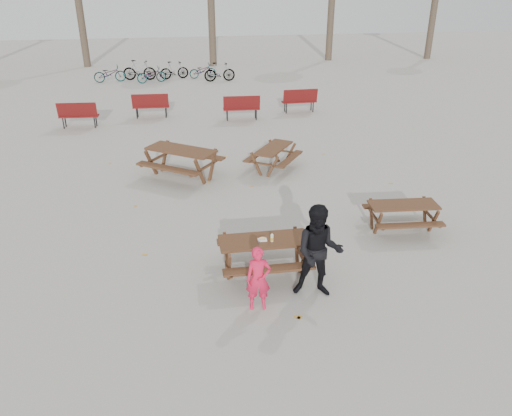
{
  "coord_description": "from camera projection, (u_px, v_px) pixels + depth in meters",
  "views": [
    {
      "loc": [
        -1.55,
        -8.59,
        5.67
      ],
      "look_at": [
        0.0,
        1.0,
        1.0
      ],
      "focal_mm": 35.0,
      "sensor_mm": 36.0,
      "label": 1
    }
  ],
  "objects": [
    {
      "name": "adult",
      "position": [
        319.0,
        252.0,
        9.24
      ],
      "size": [
        1.06,
        0.91,
        1.86
      ],
      "primitive_type": "imported",
      "rotation": [
        0.0,
        0.0,
        -0.26
      ],
      "color": "black",
      "rests_on": "ground"
    },
    {
      "name": "bread_roll",
      "position": [
        262.0,
        238.0,
        9.92
      ],
      "size": [
        0.14,
        0.06,
        0.05
      ],
      "primitive_type": "ellipsoid",
      "color": "tan",
      "rests_on": "food_tray"
    },
    {
      "name": "bicycle_row",
      "position": [
        163.0,
        72.0,
        27.82
      ],
      "size": [
        7.76,
        1.87,
        1.1
      ],
      "color": "black",
      "rests_on": "ground"
    },
    {
      "name": "fallen_leaves",
      "position": [
        266.0,
        217.0,
        12.62
      ],
      "size": [
        11.0,
        11.0,
        0.01
      ],
      "primitive_type": null,
      "color": "gold",
      "rests_on": "ground"
    },
    {
      "name": "ground",
      "position": [
        264.0,
        272.0,
        10.33
      ],
      "size": [
        80.0,
        80.0,
        0.0
      ],
      "primitive_type": "plane",
      "color": "gray",
      "rests_on": "ground"
    },
    {
      "name": "park_bench_row",
      "position": [
        195.0,
        107.0,
        20.66
      ],
      "size": [
        10.68,
        1.63,
        1.03
      ],
      "color": "maroon",
      "rests_on": "ground"
    },
    {
      "name": "picnic_table_north",
      "position": [
        182.0,
        163.0,
        14.84
      ],
      "size": [
        2.65,
        2.56,
        0.89
      ],
      "primitive_type": null,
      "rotation": [
        0.0,
        0.0,
        -0.63
      ],
      "color": "#3B1F15",
      "rests_on": "ground"
    },
    {
      "name": "picnic_table_far",
      "position": [
        273.0,
        158.0,
        15.51
      ],
      "size": [
        2.02,
        2.1,
        0.71
      ],
      "primitive_type": null,
      "rotation": [
        0.0,
        0.0,
        0.97
      ],
      "color": "#3B1F15",
      "rests_on": "ground"
    },
    {
      "name": "child",
      "position": [
        258.0,
        279.0,
        8.98
      ],
      "size": [
        0.48,
        0.33,
        1.25
      ],
      "primitive_type": "imported",
      "rotation": [
        0.0,
        0.0,
        -0.07
      ],
      "color": "#E01C43",
      "rests_on": "ground"
    },
    {
      "name": "main_picnic_table",
      "position": [
        264.0,
        248.0,
        10.07
      ],
      "size": [
        1.8,
        1.45,
        0.78
      ],
      "color": "#3B1F15",
      "rests_on": "ground"
    },
    {
      "name": "food_tray",
      "position": [
        262.0,
        240.0,
        9.94
      ],
      "size": [
        0.18,
        0.11,
        0.03
      ],
      "primitive_type": "cube",
      "color": "white",
      "rests_on": "main_picnic_table"
    },
    {
      "name": "picnic_table_east",
      "position": [
        402.0,
        217.0,
        11.85
      ],
      "size": [
        1.69,
        1.4,
        0.69
      ],
      "primitive_type": null,
      "rotation": [
        0.0,
        0.0,
        -0.07
      ],
      "color": "#3B1F15",
      "rests_on": "ground"
    },
    {
      "name": "soda_bottle",
      "position": [
        272.0,
        238.0,
        9.89
      ],
      "size": [
        0.07,
        0.07,
        0.17
      ],
      "color": "silver",
      "rests_on": "main_picnic_table"
    }
  ]
}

